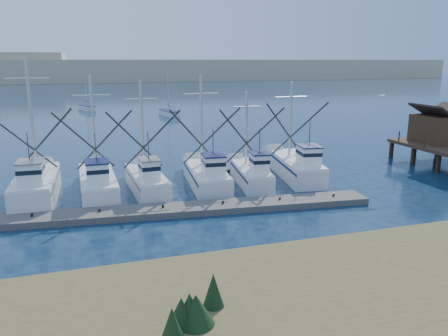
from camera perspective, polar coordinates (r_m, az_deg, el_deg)
The scene contains 7 objects.
ground at distance 26.34m, azimuth 8.71°, elevation -8.04°, with size 500.00×500.00×0.00m, color #0C1B36.
floating_dock at distance 28.84m, azimuth -11.95°, elevation -5.76°, with size 32.29×2.15×0.43m, color #625D57.
dune_ridge at distance 232.18m, azimuth -14.95°, elevation 12.27°, with size 360.00×60.00×10.00m, color tan.
trawler_fleet at distance 33.42m, azimuth -13.06°, elevation -1.72°, with size 32.02×8.56×10.22m.
sailboat_near at distance 80.23m, azimuth -7.20°, elevation 7.15°, with size 2.77×6.59×8.10m.
sailboat_far at distance 92.44m, azimuth -17.47°, elevation 7.52°, with size 3.28×5.73×8.10m.
flying_gull at distance 39.15m, azimuth 19.71°, elevation 8.91°, with size 0.97×0.18×0.18m.
Camera 1 is at (-10.95, -21.87, 9.77)m, focal length 35.00 mm.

